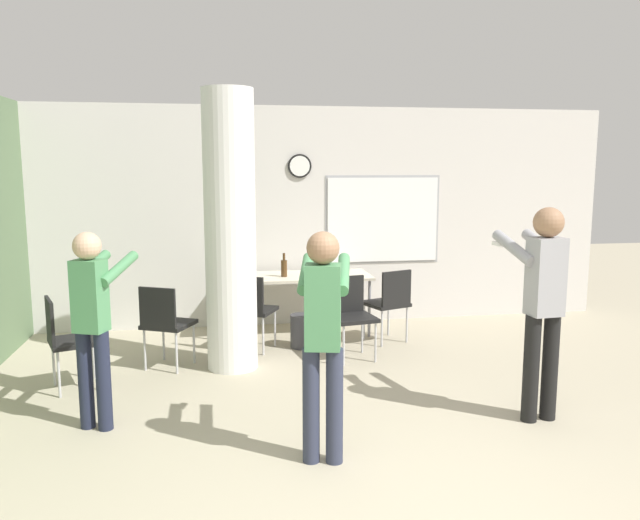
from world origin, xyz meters
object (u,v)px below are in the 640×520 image
at_px(bottle_on_table, 284,268).
at_px(person_playing_front, 323,328).
at_px(chair_table_left, 251,306).
at_px(folding_table, 298,279).
at_px(chair_table_front, 351,311).
at_px(chair_near_pillar, 165,320).
at_px(person_playing_side, 542,297).
at_px(chair_table_right, 389,300).
at_px(person_watching_back, 93,314).
at_px(chair_by_left_wall, 67,336).

bearing_deg(bottle_on_table, person_playing_front, -91.61).
relative_size(chair_table_left, person_playing_front, 0.53).
relative_size(folding_table, chair_table_front, 2.04).
bearing_deg(chair_table_left, chair_near_pillar, -151.92).
height_order(chair_table_left, person_playing_side, person_playing_side).
bearing_deg(chair_table_right, chair_table_left, -177.16).
bearing_deg(person_playing_side, person_playing_front, -166.89).
xyz_separation_m(bottle_on_table, chair_near_pillar, (-1.33, -1.08, -0.33)).
relative_size(chair_table_right, person_watching_back, 0.56).
height_order(chair_table_front, person_playing_front, person_playing_front).
relative_size(folding_table, chair_near_pillar, 2.04).
distance_m(chair_near_pillar, chair_table_front, 1.94).
xyz_separation_m(bottle_on_table, person_playing_side, (1.76, -2.87, 0.19)).
bearing_deg(bottle_on_table, chair_table_right, -23.92).
height_order(bottle_on_table, person_playing_side, person_playing_side).
relative_size(chair_by_left_wall, person_playing_side, 0.50).
bearing_deg(chair_near_pillar, folding_table, 37.41).
distance_m(chair_table_right, chair_table_left, 1.61).
distance_m(chair_table_right, chair_by_left_wall, 3.50).
height_order(chair_near_pillar, person_playing_front, person_playing_front).
bearing_deg(chair_by_left_wall, person_watching_back, -65.67).
height_order(chair_near_pillar, person_watching_back, person_watching_back).
bearing_deg(chair_by_left_wall, chair_near_pillar, 28.52).
relative_size(folding_table, bottle_on_table, 6.16).
xyz_separation_m(bottle_on_table, chair_table_left, (-0.43, -0.60, -0.33)).
xyz_separation_m(chair_table_left, chair_near_pillar, (-0.90, -0.48, 0.00)).
distance_m(chair_table_left, person_playing_side, 3.20).
bearing_deg(chair_table_left, person_playing_side, -46.03).
relative_size(folding_table, chair_by_left_wall, 2.04).
distance_m(chair_by_left_wall, person_watching_back, 1.09).
relative_size(person_playing_front, person_playing_side, 0.94).
bearing_deg(chair_table_front, chair_table_right, 40.46).
height_order(folding_table, person_playing_front, person_playing_front).
xyz_separation_m(bottle_on_table, chair_table_right, (1.17, -0.52, -0.33)).
bearing_deg(person_playing_side, folding_table, 118.20).
height_order(chair_table_left, person_playing_front, person_playing_front).
xyz_separation_m(chair_table_left, chair_table_front, (1.04, -0.40, 0.00)).
height_order(folding_table, person_watching_back, person_watching_back).
distance_m(chair_by_left_wall, person_playing_front, 2.77).
xyz_separation_m(chair_near_pillar, person_playing_front, (1.24, -2.23, 0.45)).
xyz_separation_m(folding_table, chair_table_right, (0.99, -0.60, -0.17)).
height_order(bottle_on_table, chair_table_right, bottle_on_table).
relative_size(bottle_on_table, chair_table_left, 0.33).
bearing_deg(person_playing_side, person_watching_back, 173.28).
distance_m(folding_table, chair_table_right, 1.17).
bearing_deg(folding_table, bottle_on_table, -156.98).
relative_size(folding_table, person_playing_front, 1.09).
distance_m(folding_table, chair_near_pillar, 1.91).
bearing_deg(bottle_on_table, person_playing_side, -58.51).
bearing_deg(person_playing_front, chair_by_left_wall, 139.63).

